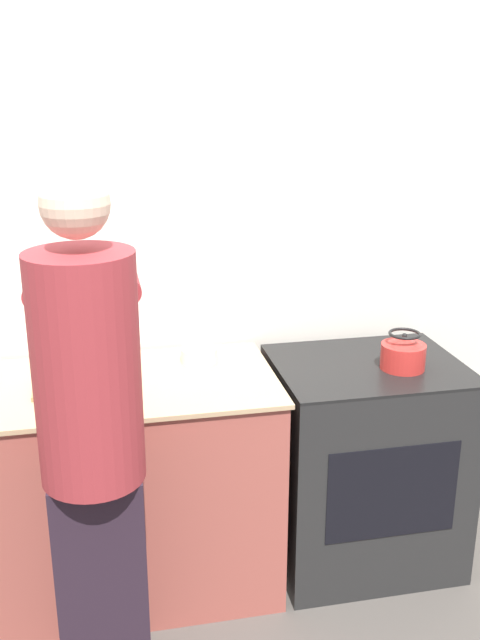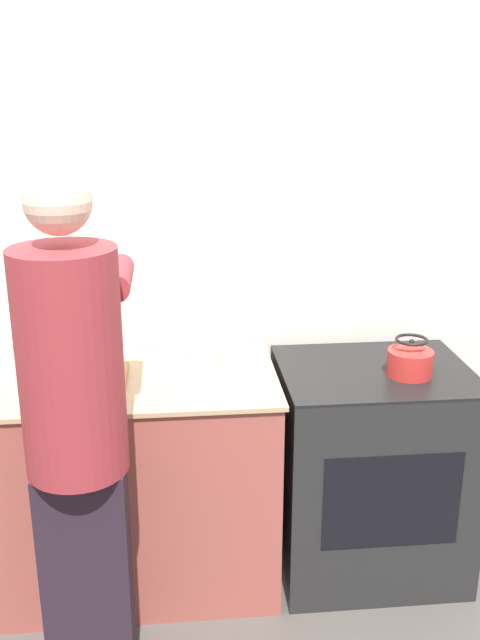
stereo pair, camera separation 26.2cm
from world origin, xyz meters
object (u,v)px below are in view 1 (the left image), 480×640
Objects in this scene: oven at (363,462)px; person at (92,437)px; cutting_board at (80,383)px; kettle at (403,353)px; knife at (65,378)px; bowl_prep at (199,355)px.

person reaches higher than oven.
oven is 2.67× the size of cutting_board.
oven is 0.53m from kettle.
knife is at bearing 150.78° from cutting_board.
oven is at bearing -11.17° from knife.
person is 8.84× the size of knife.
person is (-1.11, -0.55, 0.52)m from oven.
cutting_board is at bearing 176.37° from kettle.
knife is (-0.10, 0.59, -0.04)m from person.
bowl_prep reaches higher than knife.
kettle reaches higher than bowl_prep.
cutting_board is 2.30× the size of bowl_prep.
bowl_prep reaches higher than oven.
oven is at bearing 26.36° from person.
kettle is 0.82m from bowl_prep.
person is 1.31m from kettle.
knife is at bearing 175.22° from kettle.
bowl_prep is at bearing 58.65° from person.
kettle reaches higher than oven.
kettle is at bearing -16.45° from bowl_prep.
knife is (-1.20, 0.04, 0.47)m from oven.
knife is 1.37× the size of bowl_prep.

